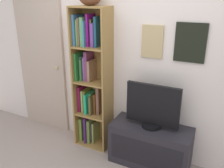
{
  "coord_description": "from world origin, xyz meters",
  "views": [
    {
      "loc": [
        1.12,
        -1.46,
        1.9
      ],
      "look_at": [
        -0.04,
        0.85,
        0.94
      ],
      "focal_mm": 39.31,
      "sensor_mm": 36.0,
      "label": 1
    }
  ],
  "objects_px": {
    "tv_stand": "(150,145)",
    "door": "(42,62)",
    "bookshelf": "(91,81)",
    "television": "(153,107)"
  },
  "relations": [
    {
      "from": "bookshelf",
      "to": "television",
      "type": "bearing_deg",
      "value": -6.13
    },
    {
      "from": "television",
      "to": "door",
      "type": "relative_size",
      "value": 0.3
    },
    {
      "from": "tv_stand",
      "to": "television",
      "type": "height_order",
      "value": "television"
    },
    {
      "from": "tv_stand",
      "to": "television",
      "type": "xyz_separation_m",
      "value": [
        0.0,
        0.0,
        0.49
      ]
    },
    {
      "from": "bookshelf",
      "to": "television",
      "type": "relative_size",
      "value": 2.97
    },
    {
      "from": "tv_stand",
      "to": "door",
      "type": "distance_m",
      "value": 1.85
    },
    {
      "from": "tv_stand",
      "to": "door",
      "type": "relative_size",
      "value": 0.45
    },
    {
      "from": "bookshelf",
      "to": "television",
      "type": "height_order",
      "value": "bookshelf"
    },
    {
      "from": "bookshelf",
      "to": "tv_stand",
      "type": "height_order",
      "value": "bookshelf"
    },
    {
      "from": "tv_stand",
      "to": "door",
      "type": "height_order",
      "value": "door"
    }
  ]
}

